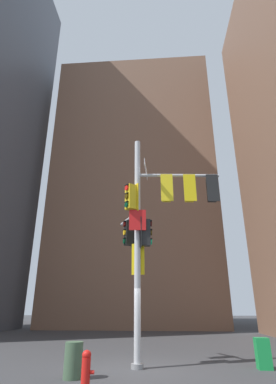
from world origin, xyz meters
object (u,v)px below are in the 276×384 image
(newspaper_box, at_px, (263,353))
(trash_bin, at_px, (73,360))
(signal_pole_assembly, at_px, (152,221))
(fire_hydrant, at_px, (86,369))

(newspaper_box, bearing_deg, trash_bin, -163.03)
(signal_pole_assembly, distance_m, trash_bin, 5.37)
(signal_pole_assembly, height_order, fire_hydrant, signal_pole_assembly)
(signal_pole_assembly, xyz_separation_m, newspaper_box, (3.55, 0.05, -4.54))
(signal_pole_assembly, height_order, trash_bin, signal_pole_assembly)
(newspaper_box, height_order, trash_bin, trash_bin)
(signal_pole_assembly, height_order, newspaper_box, signal_pole_assembly)
(signal_pole_assembly, distance_m, newspaper_box, 5.77)
(fire_hydrant, bearing_deg, newspaper_box, 29.58)
(signal_pole_assembly, bearing_deg, fire_hydrant, -119.58)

